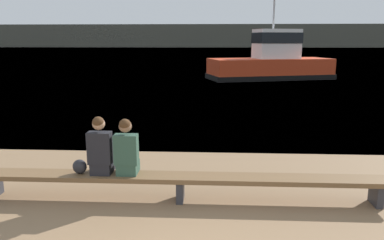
% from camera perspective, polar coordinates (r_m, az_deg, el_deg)
% --- Properties ---
extents(water_surface, '(240.00, 240.00, 0.00)m').
position_cam_1_polar(water_surface, '(129.10, 2.90, 10.87)').
color(water_surface, teal).
rests_on(water_surface, ground).
extents(far_shoreline, '(600.00, 12.00, 8.52)m').
position_cam_1_polar(far_shoreline, '(149.09, 2.95, 12.67)').
color(far_shoreline, '#4C4C42').
rests_on(far_shoreline, ground).
extents(bench_main, '(7.36, 0.45, 0.46)m').
position_cam_1_polar(bench_main, '(6.64, -1.80, -9.08)').
color(bench_main, brown).
rests_on(bench_main, ground).
extents(person_left, '(0.40, 0.42, 1.04)m').
position_cam_1_polar(person_left, '(6.74, -13.78, -4.33)').
color(person_left, black).
rests_on(person_left, bench_main).
extents(person_right, '(0.40, 0.42, 1.01)m').
position_cam_1_polar(person_right, '(6.62, -9.95, -4.57)').
color(person_right, '#2D4C3D').
rests_on(person_right, bench_main).
extents(shopping_bag, '(0.25, 0.19, 0.26)m').
position_cam_1_polar(shopping_bag, '(6.95, -16.74, -6.81)').
color(shopping_bag, '#232328').
rests_on(shopping_bag, bench_main).
extents(tugboat_red, '(9.44, 5.68, 6.69)m').
position_cam_1_polar(tugboat_red, '(28.08, 12.00, 8.45)').
color(tugboat_red, red).
rests_on(tugboat_red, water_surface).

